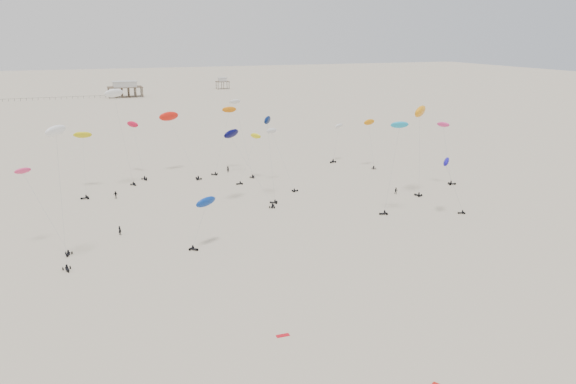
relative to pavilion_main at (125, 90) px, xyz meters
name	(u,v)px	position (x,y,z in m)	size (l,w,h in m)	color
ground_plane	(187,136)	(10.00, -150.00, -4.22)	(900.00, 900.00, 0.00)	#C0B098
pavilion_main	(125,90)	(0.00, 0.00, 0.00)	(21.00, 13.00, 9.80)	brown
pavilion_small	(223,84)	(70.00, 30.00, -0.74)	(9.00, 7.00, 8.00)	brown
pier_fence	(35,99)	(-52.00, 0.00, -3.45)	(80.20, 0.20, 1.50)	black
rig_0	(136,140)	(-14.71, -206.78, 5.61)	(4.13, 13.66, 16.14)	black
rig_1	(242,130)	(12.94, -217.62, 8.57)	(5.48, 9.27, 21.29)	black
rig_2	(251,149)	(13.76, -223.46, 4.14)	(9.08, 8.56, 13.57)	black
rig_3	(43,207)	(-37.12, -259.31, 3.99)	(9.02, 11.27, 17.09)	black
rig_4	(58,161)	(-33.28, -267.44, 14.07)	(4.60, 8.64, 24.34)	black
rig_5	(370,133)	(51.63, -221.04, 5.82)	(4.54, 7.25, 14.29)	black
rig_6	(116,105)	(-19.95, -217.70, 16.93)	(6.94, 4.59, 25.57)	black
rig_7	(278,148)	(19.38, -229.91, 5.40)	(4.19, 15.22, 18.34)	black
rig_8	(172,123)	(-4.42, -206.63, 9.78)	(9.22, 17.20, 20.17)	black
rig_9	(83,149)	(-28.95, -218.43, 6.50)	(4.90, 13.99, 16.97)	black
rig_10	(226,125)	(10.23, -210.55, 9.18)	(9.64, 8.23, 19.02)	black
rig_11	(447,151)	(60.66, -246.39, 4.65)	(5.01, 5.21, 16.71)	black
rig_12	(395,149)	(34.78, -262.65, 10.14)	(6.89, 3.46, 20.68)	black
rig_13	(449,169)	(45.93, -267.08, 5.71)	(6.29, 5.53, 12.72)	black
rig_14	(204,209)	(-9.06, -268.04, 3.05)	(6.80, 5.32, 9.72)	black
rig_15	(420,118)	(48.63, -250.78, 14.57)	(6.77, 7.76, 22.14)	black
rig_16	(237,144)	(4.77, -242.37, 9.65)	(10.94, 12.88, 18.80)	black
rig_17	(269,137)	(12.84, -241.41, 10.74)	(3.82, 10.31, 19.84)	black
rig_18	(336,141)	(45.24, -211.11, 2.26)	(6.54, 5.68, 11.77)	black
spectator_0	(120,235)	(-23.81, -256.47, -4.22)	(0.82, 0.56, 2.25)	black
spectator_1	(396,194)	(43.35, -250.25, -4.22)	(0.97, 0.56, 1.98)	black
spectator_2	(116,198)	(-22.67, -229.49, -4.22)	(1.27, 0.68, 2.15)	black
spectator_3	(228,172)	(9.71, -213.53, -4.22)	(0.81, 0.56, 2.22)	black
grounded_kite_b	(283,336)	(-6.68, -304.31, -4.22)	(1.80, 0.70, 0.07)	red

